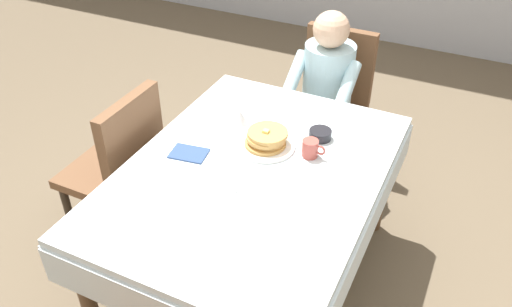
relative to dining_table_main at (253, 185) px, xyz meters
The scene contains 14 objects.
ground_plane 0.65m from the dining_table_main, ahead, with size 14.00×14.00×0.00m, color brown.
dining_table_main is the anchor object (origin of this frame).
chair_diner 1.18m from the dining_table_main, 90.56° to the left, with size 0.44×0.45×0.93m.
diner_person 1.01m from the dining_table_main, 90.65° to the left, with size 0.40×0.43×1.12m.
chair_left_side 0.78m from the dining_table_main, behind, with size 0.45×0.44×0.93m.
plate_breakfast 0.21m from the dining_table_main, 96.91° to the left, with size 0.28×0.28×0.02m, color white.
breakfast_stack 0.24m from the dining_table_main, 96.33° to the left, with size 0.20×0.21×0.08m.
cup_coffee 0.31m from the dining_table_main, 47.41° to the left, with size 0.11×0.08×0.08m.
bowl_butter 0.43m from the dining_table_main, 63.42° to the left, with size 0.11×0.11×0.04m, color black.
syrup_pitcher 0.41m from the dining_table_main, 125.27° to the left, with size 0.08×0.08×0.07m.
fork_left_of_plate 0.29m from the dining_table_main, 141.71° to the left, with size 0.18×0.01×0.01m, color silver.
knife_right_of_plate 0.25m from the dining_table_main, 45.13° to the left, with size 0.20×0.01×0.01m, color silver.
spoon_near_edge 0.21m from the dining_table_main, 110.67° to the right, with size 0.15×0.01×0.01m, color silver.
napkin_folded 0.34m from the dining_table_main, behind, with size 0.17×0.12×0.01m, color #334C7F.
Camera 1 is at (0.82, -1.66, 2.18)m, focal length 36.74 mm.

